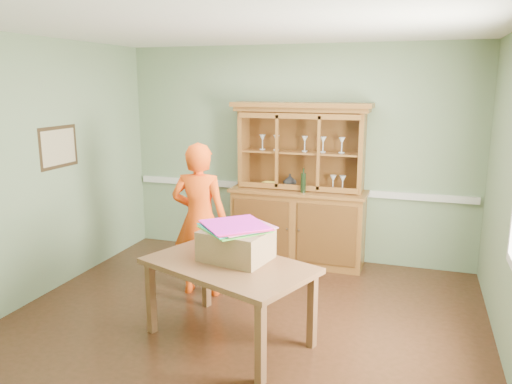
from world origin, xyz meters
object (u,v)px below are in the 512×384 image
(china_hutch, at_px, (299,207))
(dining_table, at_px, (229,272))
(person, at_px, (200,220))
(cardboard_box, at_px, (236,245))

(china_hutch, distance_m, dining_table, 2.14)
(china_hutch, distance_m, person, 1.50)
(china_hutch, relative_size, cardboard_box, 3.55)
(china_hutch, bearing_deg, dining_table, -92.91)
(person, bearing_deg, dining_table, 120.51)
(china_hutch, bearing_deg, person, -120.81)
(china_hutch, xyz_separation_m, person, (-0.77, -1.29, 0.11))
(china_hutch, relative_size, dining_table, 1.22)
(person, bearing_deg, cardboard_box, 125.79)
(cardboard_box, distance_m, person, 1.00)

